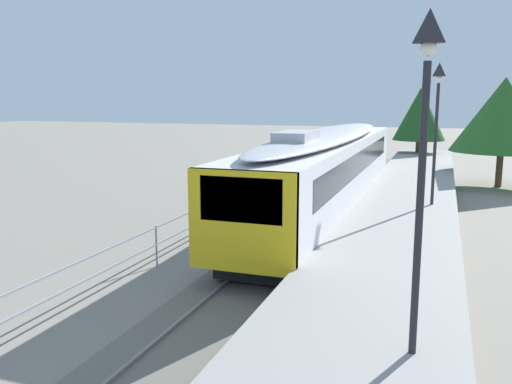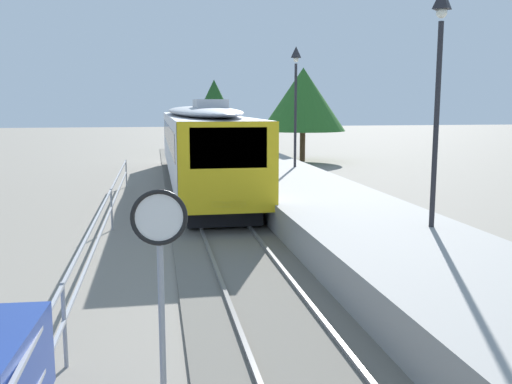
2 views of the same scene
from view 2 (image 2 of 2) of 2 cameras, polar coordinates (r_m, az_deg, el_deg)
The scene contains 10 objects.
ground_plane at distance 18.29m, azimuth -13.18°, elevation -3.06°, with size 160.00×160.00×0.00m, color gray.
track_rails at distance 18.36m, azimuth -3.78°, elevation -2.69°, with size 3.20×60.00×0.14m.
commuter_train at distance 25.61m, azimuth -5.74°, elevation 5.32°, with size 2.82×20.69×3.74m.
station_platform at distance 18.91m, azimuth 6.04°, elevation -1.10°, with size 3.90×60.00×0.90m, color #999691.
platform_lamp_mid_platform at distance 13.40m, azimuth 18.06°, elevation 12.39°, with size 0.34×0.34×5.35m.
platform_lamp_far_end at distance 25.59m, azimuth 4.04°, elevation 10.88°, with size 0.34×0.34×5.35m.
speed_limit_sign at distance 6.17m, azimuth -9.69°, elevation -5.98°, with size 0.61×0.10×2.81m.
carpark_fence at distance 8.46m, azimuth -18.92°, elevation -10.84°, with size 0.06×36.06×1.25m.
tree_behind_carpark at distance 37.35m, azimuth 4.79°, elevation 9.31°, with size 5.58×5.58×6.09m.
tree_behind_station_far at distance 45.80m, azimuth -4.25°, elevation 8.85°, with size 3.85×3.85×5.70m.
Camera 2 is at (-1.98, 4.12, 3.68)m, focal length 39.52 mm.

